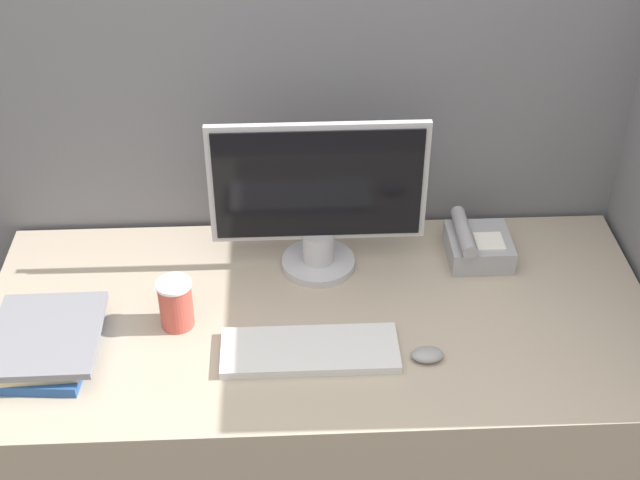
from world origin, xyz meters
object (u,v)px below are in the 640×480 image
object	(u,v)px
mouse	(427,355)
desk_telephone	(477,245)
monitor	(318,201)
keyboard	(310,350)
coffee_cup	(176,304)
book_stack	(46,343)

from	to	relation	value
mouse	desk_telephone	size ratio (longest dim) A/B	0.40
monitor	keyboard	distance (m)	0.37
mouse	coffee_cup	distance (m)	0.58
coffee_cup	desk_telephone	world-z (taller)	coffee_cup
keyboard	book_stack	world-z (taller)	book_stack
book_stack	desk_telephone	world-z (taller)	desk_telephone
monitor	coffee_cup	distance (m)	0.42
monitor	mouse	xyz separation A→B (m)	(0.23, -0.35, -0.18)
keyboard	mouse	bearing A→B (deg)	-6.22
book_stack	coffee_cup	bearing A→B (deg)	17.49
monitor	coffee_cup	bearing A→B (deg)	-148.09
mouse	desk_telephone	distance (m)	0.41
mouse	desk_telephone	bearing A→B (deg)	64.14
keyboard	desk_telephone	xyz separation A→B (m)	(0.44, 0.34, 0.03)
book_stack	keyboard	bearing A→B (deg)	-2.49
keyboard	coffee_cup	distance (m)	0.33
desk_telephone	mouse	bearing A→B (deg)	-115.86
coffee_cup	book_stack	distance (m)	0.30
coffee_cup	book_stack	bearing A→B (deg)	-162.51
keyboard	book_stack	size ratio (longest dim) A/B	1.41
mouse	desk_telephone	world-z (taller)	desk_telephone
monitor	book_stack	bearing A→B (deg)	-154.25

